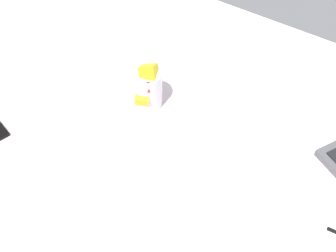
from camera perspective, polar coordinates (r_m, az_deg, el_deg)
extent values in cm
cube|color=silver|center=(115.76, -2.83, -7.26)|extent=(180.00, 140.00, 18.00)
cylinder|color=silver|center=(117.21, -2.95, 4.82)|extent=(9.00, 9.00, 11.00)
cube|color=#268C33|center=(120.18, -3.36, 4.85)|extent=(8.01, 7.79, 6.01)
cube|color=yellow|center=(115.16, -3.25, 4.23)|extent=(6.41, 7.26, 5.23)
cube|color=red|center=(114.33, -2.89, 5.67)|extent=(5.90, 5.97, 5.07)
cube|color=yellow|center=(113.13, -2.49, 6.93)|extent=(5.96, 6.19, 5.95)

